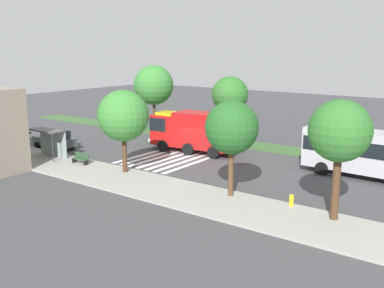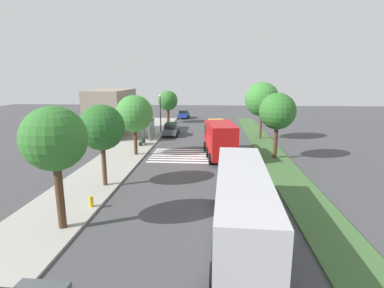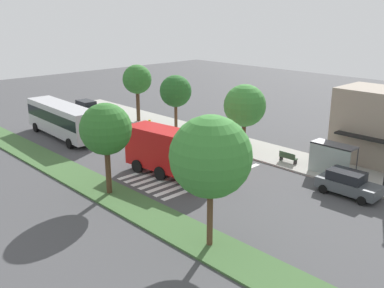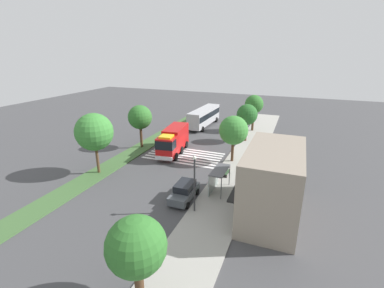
{
  "view_description": "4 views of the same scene",
  "coord_description": "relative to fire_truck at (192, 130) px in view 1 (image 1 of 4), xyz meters",
  "views": [
    {
      "loc": [
        -22.89,
        30.29,
        9.39
      ],
      "look_at": [
        -0.9,
        0.45,
        1.38
      ],
      "focal_mm": 41.48,
      "sensor_mm": 36.0,
      "label": 1
    },
    {
      "loc": [
        -30.27,
        -1.15,
        8.2
      ],
      "look_at": [
        0.22,
        0.97,
        1.44
      ],
      "focal_mm": 28.45,
      "sensor_mm": 36.0,
      "label": 2
    },
    {
      "loc": [
        25.4,
        -23.28,
        12.73
      ],
      "look_at": [
        -0.75,
        1.71,
        1.63
      ],
      "focal_mm": 40.83,
      "sensor_mm": 36.0,
      "label": 3
    },
    {
      "loc": [
        34.7,
        14.49,
        14.46
      ],
      "look_at": [
        0.05,
        0.87,
        1.6
      ],
      "focal_mm": 25.47,
      "sensor_mm": 36.0,
      "label": 4
    }
  ],
  "objects": [
    {
      "name": "ground_plane",
      "position": [
        -0.77,
        1.83,
        -2.08
      ],
      "size": [
        120.0,
        120.0,
        0.0
      ],
      "primitive_type": "plane",
      "color": "#424244"
    },
    {
      "name": "crosswalk",
      "position": [
        0.19,
        1.83,
        -2.07
      ],
      "size": [
        5.85,
        10.78,
        0.01
      ],
      "color": "silver",
      "rests_on": "ground_plane"
    },
    {
      "name": "median_strip",
      "position": [
        -0.77,
        -5.66,
        -2.01
      ],
      "size": [
        60.0,
        3.0,
        0.14
      ],
      "primitive_type": "cube",
      "color": "#3D6033",
      "rests_on": "ground_plane"
    },
    {
      "name": "street_lamp",
      "position": [
        13.2,
        8.42,
        1.38
      ],
      "size": [
        0.36,
        0.36,
        5.56
      ],
      "color": "#2D2D30",
      "rests_on": "sidewalk"
    },
    {
      "name": "parked_car_mid",
      "position": [
        11.39,
        6.62,
        -1.17
      ],
      "size": [
        4.41,
        2.12,
        1.79
      ],
      "rotation": [
        0.0,
        0.0,
        0.02
      ],
      "color": "#474C51",
      "rests_on": "ground_plane"
    },
    {
      "name": "median_tree_far_west",
      "position": [
        -0.52,
        -5.66,
        2.78
      ],
      "size": [
        3.63,
        3.63,
        6.56
      ],
      "color": "#47301E",
      "rests_on": "median_strip"
    },
    {
      "name": "fire_truck",
      "position": [
        0.0,
        0.0,
        0.0
      ],
      "size": [
        8.56,
        3.44,
        3.74
      ],
      "rotation": [
        0.0,
        0.0,
        0.12
      ],
      "color": "#B71414",
      "rests_on": "ground_plane"
    },
    {
      "name": "sidewalk_tree_far_west",
      "position": [
        -16.26,
        8.82,
        2.97
      ],
      "size": [
        3.37,
        3.37,
        6.65
      ],
      "color": "#47301E",
      "rests_on": "sidewalk"
    },
    {
      "name": "sidewalk_tree_west",
      "position": [
        -9.55,
        8.82,
        2.48
      ],
      "size": [
        3.37,
        3.37,
        6.13
      ],
      "color": "#513823",
      "rests_on": "sidewalk"
    },
    {
      "name": "sidewalk_tree_center",
      "position": [
        -0.12,
        8.82,
        2.38
      ],
      "size": [
        3.86,
        3.86,
        6.26
      ],
      "color": "#47301E",
      "rests_on": "sidewalk"
    },
    {
      "name": "bus_stop_shelter",
      "position": [
        8.57,
        9.18,
        -0.19
      ],
      "size": [
        3.5,
        1.4,
        2.46
      ],
      "color": "#4C4C51",
      "rests_on": "sidewalk"
    },
    {
      "name": "bench_near_shelter",
      "position": [
        4.57,
        9.2,
        -1.49
      ],
      "size": [
        1.6,
        0.5,
        0.9
      ],
      "color": "#2D472D",
      "rests_on": "sidewalk"
    },
    {
      "name": "fire_hydrant",
      "position": [
        -13.52,
        8.32,
        -1.59
      ],
      "size": [
        0.28,
        0.28,
        0.7
      ],
      "primitive_type": "cylinder",
      "color": "gold",
      "rests_on": "sidewalk"
    },
    {
      "name": "sidewalk",
      "position": [
        -0.77,
        10.24,
        -2.01
      ],
      "size": [
        60.0,
        4.83,
        0.14
      ],
      "primitive_type": "cube",
      "color": "#9E9B93",
      "rests_on": "ground_plane"
    },
    {
      "name": "transit_bus",
      "position": [
        -16.41,
        -0.86,
        -0.0
      ],
      "size": [
        11.51,
        3.21,
        3.49
      ],
      "rotation": [
        0.0,
        0.0,
        3.1
      ],
      "color": "#B2B2B7",
      "rests_on": "ground_plane"
    },
    {
      "name": "median_tree_west",
      "position": [
        9.54,
        -5.66,
        3.25
      ],
      "size": [
        4.46,
        4.46,
        7.44
      ],
      "color": "#513823",
      "rests_on": "median_strip"
    }
  ]
}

